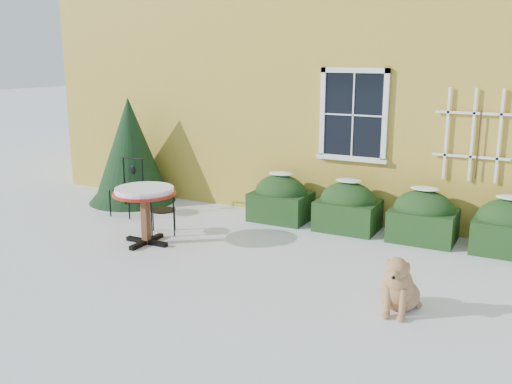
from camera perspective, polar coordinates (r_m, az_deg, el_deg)
The scene contains 8 objects.
ground at distance 8.40m, azimuth -3.21°, elevation -7.40°, with size 80.00×80.00×0.00m, color white.
house at distance 14.30m, azimuth 11.63°, elevation 14.13°, with size 12.40×8.40×6.40m.
hedge_row at distance 9.92m, azimuth 12.72°, elevation -1.98°, with size 4.95×0.80×0.91m.
evergreen_shrub at distance 12.12m, azimuth -12.41°, elevation 3.11°, with size 1.79×1.79×2.17m.
bistro_table at distance 9.30m, azimuth -11.07°, elevation -0.51°, with size 1.01×1.01×0.94m.
patio_chair_near at distance 9.82m, azimuth -9.30°, elevation -1.70°, with size 0.55×0.55×0.90m.
patio_chair_far at distance 11.17m, azimuth -12.69°, elevation 0.50°, with size 0.52×0.52×1.08m.
dog at distance 7.06m, azimuth 14.06°, elevation -9.31°, with size 0.51×0.85×0.76m.
Camera 1 is at (4.06, -6.71, 3.00)m, focal length 40.00 mm.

